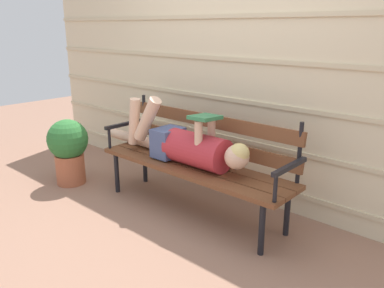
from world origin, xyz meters
The scene contains 5 objects.
ground_plane centered at (0.00, 0.00, 0.00)m, with size 12.00×12.00×0.00m, color #936B56.
house_siding centered at (0.00, 0.65, 1.08)m, with size 5.45×0.08×2.17m.
park_bench centered at (0.00, 0.14, 0.48)m, with size 1.84×0.48×0.89m.
reclining_person centered at (-0.08, 0.07, 0.59)m, with size 1.74×0.28×0.54m.
potted_plant centered at (-1.35, -0.29, 0.38)m, with size 0.40×0.40×0.67m.
Camera 1 is at (2.04, -2.21, 1.54)m, focal length 36.21 mm.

